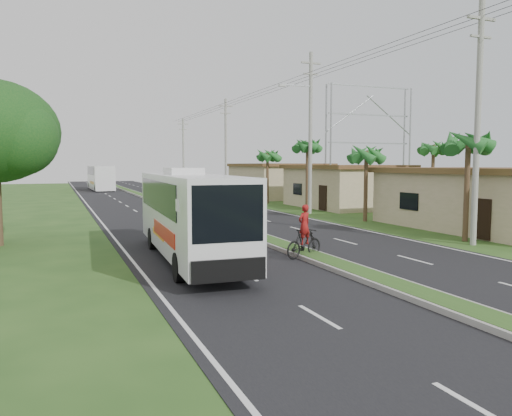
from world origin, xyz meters
name	(u,v)px	position (x,y,z in m)	size (l,w,h in m)	color
ground	(336,267)	(0.00, 0.00, 0.00)	(180.00, 180.00, 0.00)	#27491B
road_asphalt	(194,215)	(0.00, 20.00, 0.01)	(14.00, 160.00, 0.02)	black
median_strip	(194,214)	(0.00, 20.00, 0.10)	(1.20, 160.00, 0.18)	gray
lane_edge_left	(99,219)	(-6.70, 20.00, 0.00)	(0.12, 160.00, 0.01)	silver
lane_edge_right	(277,212)	(6.70, 20.00, 0.00)	(0.12, 160.00, 0.01)	silver
shop_near	(493,198)	(14.00, 6.00, 1.78)	(8.60, 12.60, 3.52)	tan
shop_mid	(344,186)	(14.00, 22.00, 1.86)	(7.60, 10.60, 3.67)	tan
shop_far	(278,180)	(14.00, 36.00, 1.93)	(8.60, 11.60, 3.82)	tan
palm_verge_a	(468,143)	(9.00, 3.00, 4.74)	(2.40, 2.40, 5.45)	#473321
palm_verge_b	(366,154)	(9.40, 12.00, 4.36)	(2.40, 2.40, 5.05)	#473321
palm_verge_c	(308,146)	(8.80, 19.00, 5.12)	(2.40, 2.40, 5.85)	#473321
palm_verge_d	(268,156)	(9.30, 28.00, 4.55)	(2.40, 2.40, 5.25)	#473321
palm_behind_shop	(433,148)	(17.50, 15.00, 4.93)	(2.40, 2.40, 5.65)	#473321
utility_pole_a	(478,121)	(8.50, 2.00, 5.67)	(1.60, 0.28, 11.00)	gray
utility_pole_b	(310,130)	(8.47, 18.00, 6.26)	(3.20, 0.28, 12.00)	gray
utility_pole_c	(226,147)	(8.50, 38.00, 5.67)	(1.60, 0.28, 11.00)	gray
utility_pole_d	(183,153)	(8.50, 58.00, 5.42)	(1.60, 0.28, 10.50)	gray
billboard_lattice	(369,135)	(22.00, 30.00, 6.82)	(10.18, 1.18, 12.07)	gray
coach_bus_main	(189,210)	(-4.60, 3.31, 1.97)	(2.86, 11.18, 3.58)	silver
coach_bus_far	(100,176)	(-3.32, 59.54, 1.99)	(2.90, 12.08, 3.50)	white
motorcyclist	(304,239)	(-0.27, 2.00, 0.75)	(2.00, 1.17, 2.14)	black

